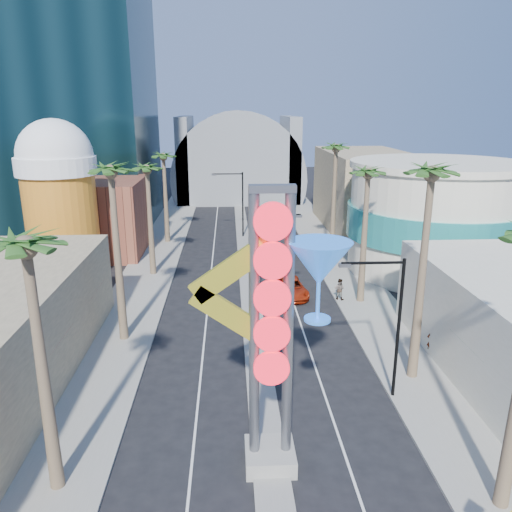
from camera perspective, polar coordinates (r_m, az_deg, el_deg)
The scene contains 23 objects.
sidewalk_west at distance 53.54m, azimuth -11.42°, elevation -0.33°, with size 5.00×100.00×0.15m, color gray.
sidewalk_east at distance 54.12m, azimuth 8.89°, elevation -0.01°, with size 5.00×100.00×0.15m, color gray.
median at distance 55.87m, azimuth -1.31°, elevation 0.71°, with size 1.60×84.00×0.15m, color gray.
hotel_tower at distance 71.37m, azimuth -21.48°, elevation 23.29°, with size 20.00×20.00×50.00m, color black.
brick_filler_west at distance 56.75m, azimuth -17.76°, elevation 4.25°, with size 10.00×10.00×8.00m, color brown.
filler_east at distance 66.92m, azimuth 12.31°, elevation 7.30°, with size 10.00×20.00×10.00m, color #8B7959.
beer_mug at distance 48.81m, azimuth -21.57°, elevation 6.59°, with size 7.00×7.00×14.50m.
turquoise_building at distance 50.77m, azimuth 19.77°, elevation 4.13°, with size 16.60×16.60×10.60m.
canopy at distance 88.42m, azimuth -2.06°, elevation 9.39°, with size 22.00×16.00×22.00m.
neon_sign at distance 20.48m, azimuth 4.06°, elevation -6.53°, with size 6.53×2.60×12.55m.
streetlight_0 at distance 37.28m, azimuth 0.38°, elevation 0.29°, with size 3.79×0.25×8.00m.
streetlight_1 at distance 60.64m, azimuth -2.05°, elevation 6.62°, with size 3.79×0.25×8.00m.
streetlight_2 at distance 27.25m, azimuth 15.13°, elevation -6.69°, with size 3.45×0.25×8.00m.
palm_0 at distance 19.93m, azimuth -24.64°, elevation -0.69°, with size 2.40×2.40×11.70m.
palm_1 at distance 32.87m, azimuth -16.18°, elevation 8.04°, with size 2.40×2.40×12.70m.
palm_2 at distance 46.68m, azimuth -12.31°, elevation 8.99°, with size 2.40×2.40×11.20m.
palm_3 at distance 58.48m, azimuth -10.51°, elevation 10.55°, with size 2.40×2.40×11.20m.
palm_5 at distance 28.13m, azimuth 19.32°, elevation 7.35°, with size 2.40×2.40×13.20m.
palm_6 at distance 39.56m, azimuth 12.65°, elevation 8.33°, with size 2.40×2.40×11.70m.
palm_7 at distance 51.05m, azimuth 9.11°, elevation 11.30°, with size 2.40×2.40×12.70m.
red_pickup at distance 42.43m, azimuth 3.90°, elevation -3.61°, with size 2.41×5.22×1.45m, color #AD280D.
pedestrian_a at distance 34.23m, azimuth 19.48°, elevation -9.15°, with size 0.64×0.42×1.75m, color gray.
pedestrian_b at distance 41.64m, azimuth 9.50°, elevation -3.74°, with size 0.87×0.68×1.79m, color gray.
Camera 1 is at (-1.64, -15.72, 15.32)m, focal length 35.00 mm.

